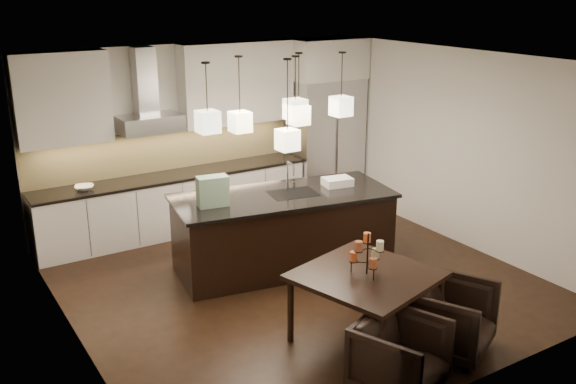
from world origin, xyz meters
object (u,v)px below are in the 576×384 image
refrigerator (325,142)px  armchair_left (400,356)px  dining_table (365,307)px  armchair_right (450,317)px  island_body (283,232)px

refrigerator → armchair_left: bearing=-117.6°
dining_table → armchair_right: dining_table is taller
refrigerator → island_body: (-2.00, -1.90, -0.59)m
island_body → armchair_left: island_body is taller
island_body → armchair_left: 2.98m
armchair_left → armchair_right: size_ratio=0.94×
island_body → armchair_left: size_ratio=3.59×
refrigerator → island_body: size_ratio=0.77×
refrigerator → dining_table: bearing=-119.6°
refrigerator → island_body: 2.82m
dining_table → armchair_left: size_ratio=1.66×
dining_table → armchair_right: 0.88m
island_body → armchair_right: island_body is taller
refrigerator → armchair_left: refrigerator is taller
island_body → refrigerator: bearing=53.4°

